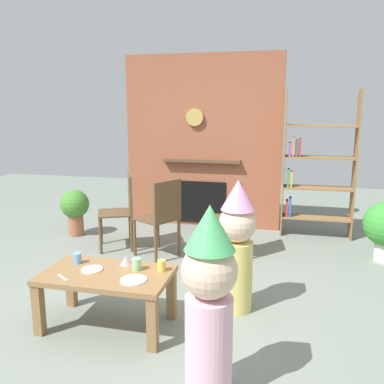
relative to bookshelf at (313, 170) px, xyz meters
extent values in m
plane|color=gray|center=(-1.29, -2.40, -0.89)|extent=(12.00, 12.00, 0.00)
cube|color=#935138|center=(-1.51, 0.20, 0.31)|extent=(2.20, 0.18, 2.40)
cube|color=black|center=(-1.51, 0.10, -0.54)|extent=(0.70, 0.02, 0.60)
cube|color=brown|center=(-1.51, 0.06, 0.06)|extent=(1.10, 0.10, 0.04)
cylinder|color=tan|center=(-1.60, 0.08, 0.66)|extent=(0.24, 0.04, 0.24)
cube|color=olive|center=(-0.38, 0.00, 0.06)|extent=(0.02, 0.28, 1.90)
cube|color=olive|center=(0.50, 0.00, 0.06)|extent=(0.02, 0.28, 1.90)
cube|color=olive|center=(0.06, 0.00, -0.64)|extent=(0.86, 0.28, 0.02)
cube|color=olive|center=(0.06, 0.00, -0.24)|extent=(0.86, 0.28, 0.02)
cube|color=olive|center=(0.06, 0.00, 0.16)|extent=(0.86, 0.28, 0.02)
cube|color=olive|center=(0.06, 0.00, 0.56)|extent=(0.86, 0.28, 0.02)
cube|color=#B23333|center=(-0.31, 0.00, -0.53)|extent=(0.03, 0.20, 0.20)
cube|color=#3359A5|center=(-0.27, 0.00, -0.51)|extent=(0.03, 0.20, 0.24)
cube|color=#3F8C4C|center=(-0.31, 0.00, -0.12)|extent=(0.03, 0.20, 0.23)
cube|color=gold|center=(-0.27, 0.00, -0.13)|extent=(0.03, 0.20, 0.20)
cube|color=#8C4C99|center=(-0.31, 0.00, 0.26)|extent=(0.03, 0.20, 0.17)
cube|color=#D87F3F|center=(-0.27, 0.00, 0.29)|extent=(0.02, 0.20, 0.24)
cube|color=#4C4C51|center=(-0.23, 0.00, 0.27)|extent=(0.03, 0.20, 0.21)
cube|color=#B23333|center=(-0.19, 0.00, 0.28)|extent=(0.03, 0.20, 0.23)
cube|color=olive|center=(-1.63, -2.76, -0.47)|extent=(0.99, 0.56, 0.04)
cube|color=olive|center=(-2.08, -3.00, -0.69)|extent=(0.07, 0.07, 0.40)
cube|color=olive|center=(-1.19, -3.00, -0.69)|extent=(0.07, 0.07, 0.40)
cube|color=olive|center=(-2.08, -2.53, -0.69)|extent=(0.07, 0.07, 0.40)
cube|color=olive|center=(-1.19, -2.53, -0.69)|extent=(0.07, 0.07, 0.40)
cylinder|color=#8CD18C|center=(-1.43, -2.66, -0.40)|extent=(0.07, 0.07, 0.10)
cylinder|color=#669EE0|center=(-1.94, -2.64, -0.40)|extent=(0.06, 0.06, 0.09)
cylinder|color=#F2CC4C|center=(-1.23, -2.63, -0.40)|extent=(0.06, 0.06, 0.09)
cylinder|color=white|center=(-1.76, -2.75, -0.44)|extent=(0.16, 0.16, 0.01)
cylinder|color=white|center=(-1.38, -2.86, -0.44)|extent=(0.19, 0.19, 0.01)
cone|color=pink|center=(-1.55, -2.58, -0.41)|extent=(0.10, 0.10, 0.07)
cube|color=silver|center=(-1.91, -2.93, -0.44)|extent=(0.13, 0.10, 0.01)
cylinder|color=#EAB2C6|center=(-0.72, -3.35, -0.58)|extent=(0.28, 0.28, 0.62)
sphere|color=beige|center=(-0.72, -3.35, -0.11)|extent=(0.32, 0.32, 0.32)
cone|color=#4CB766|center=(-0.72, -3.35, 0.15)|extent=(0.29, 0.29, 0.26)
cylinder|color=#E0CC66|center=(-0.70, -2.26, -0.59)|extent=(0.27, 0.27, 0.60)
sphere|color=beige|center=(-0.70, -2.26, -0.14)|extent=(0.31, 0.31, 0.31)
cone|color=pink|center=(-0.70, -2.26, 0.10)|extent=(0.28, 0.28, 0.25)
cube|color=brown|center=(-2.32, -1.06, -0.45)|extent=(0.53, 0.53, 0.02)
cube|color=brown|center=(-2.15, -0.99, -0.22)|extent=(0.20, 0.38, 0.45)
cylinder|color=brown|center=(-2.56, -0.98, -0.68)|extent=(0.04, 0.04, 0.43)
cylinder|color=brown|center=(-2.40, -1.30, -0.68)|extent=(0.04, 0.04, 0.43)
cylinder|color=brown|center=(-2.23, -0.82, -0.68)|extent=(0.04, 0.04, 0.43)
cylinder|color=brown|center=(-2.08, -1.15, -0.68)|extent=(0.04, 0.04, 0.43)
cube|color=brown|center=(-1.75, -1.19, -0.45)|extent=(0.55, 0.55, 0.02)
cube|color=brown|center=(-1.59, -1.28, -0.22)|extent=(0.22, 0.36, 0.45)
cylinder|color=brown|center=(-1.82, -0.95, -0.68)|extent=(0.04, 0.04, 0.43)
cylinder|color=brown|center=(-2.00, -1.26, -0.68)|extent=(0.04, 0.04, 0.43)
cylinder|color=brown|center=(-1.51, -1.13, -0.68)|extent=(0.04, 0.04, 0.43)
cylinder|color=brown|center=(-1.68, -1.44, -0.68)|extent=(0.04, 0.04, 0.43)
cube|color=brown|center=(-1.00, -1.04, -0.45)|extent=(0.45, 0.45, 0.02)
cube|color=brown|center=(-0.82, -1.01, -0.22)|extent=(0.08, 0.40, 0.45)
cylinder|color=brown|center=(-1.20, -0.88, -0.68)|extent=(0.04, 0.04, 0.43)
cylinder|color=brown|center=(-1.16, -1.24, -0.68)|extent=(0.04, 0.04, 0.43)
cylinder|color=brown|center=(-0.85, -0.83, -0.68)|extent=(0.04, 0.04, 0.43)
cylinder|color=brown|center=(-0.80, -1.19, -0.68)|extent=(0.04, 0.04, 0.43)
cylinder|color=beige|center=(0.76, -0.78, -0.78)|extent=(0.21, 0.21, 0.22)
cylinder|color=#9E5B42|center=(-3.05, -0.72, -0.76)|extent=(0.20, 0.20, 0.27)
sphere|color=#40822E|center=(-3.05, -0.72, -0.46)|extent=(0.37, 0.37, 0.37)
camera|label=1|loc=(-0.32, -5.45, 0.79)|focal=38.08mm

